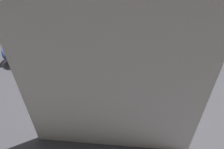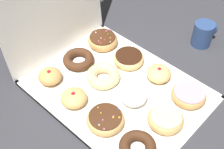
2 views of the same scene
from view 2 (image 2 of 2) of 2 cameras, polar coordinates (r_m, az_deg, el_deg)
The scene contains 15 objects.
ground_plane at distance 1.08m, azimuth 1.05°, elevation -3.17°, with size 3.00×3.00×0.00m, color #333338.
donut_box at distance 1.07m, azimuth 1.05°, elevation -2.98°, with size 0.44×0.58×0.01m.
chocolate_cake_ring_donut_0 at distance 0.92m, azimuth 4.70°, elevation -13.04°, with size 0.11×0.11×0.03m.
glazed_ring_donut_1 at distance 0.98m, azimuth 9.87°, elevation -7.97°, with size 0.11×0.11×0.04m.
pink_frosted_donut_2 at distance 1.06m, azimuth 13.90°, elevation -3.62°, with size 0.12×0.12×0.04m.
sprinkle_donut_3 at distance 0.97m, azimuth -1.21°, elevation -8.24°, with size 0.12×0.12×0.04m.
powdered_filled_donut_4 at distance 1.02m, azimuth 3.92°, elevation -4.01°, with size 0.09×0.09×0.05m.
jelly_filled_donut_5 at distance 1.10m, azimuth 8.55°, elevation 0.17°, with size 0.09×0.09×0.05m.
jelly_filled_donut_6 at distance 1.02m, azimuth -7.02°, elevation -4.29°, with size 0.09×0.09×0.05m.
cruller_donut_7 at distance 1.08m, azimuth -1.81°, elevation -0.34°, with size 0.12×0.12×0.04m.
chocolate_frosted_donut_8 at distance 1.15m, azimuth 3.07°, elevation 2.95°, with size 0.11×0.11×0.04m.
jelly_filled_donut_9 at distance 1.10m, azimuth -11.33°, elevation -0.32°, with size 0.08×0.08×0.05m.
chocolate_cake_ring_donut_10 at distance 1.15m, azimuth -6.25°, elevation 2.72°, with size 0.12×0.12×0.03m.
sprinkle_donut_11 at distance 1.22m, azimuth -1.73°, elevation 6.31°, with size 0.12×0.12×0.04m.
coffee_mug at distance 1.28m, azimuth 16.39°, elevation 7.27°, with size 0.10×0.08×0.10m.
Camera 2 is at (-0.52, -0.46, 0.82)m, focal length 49.87 mm.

